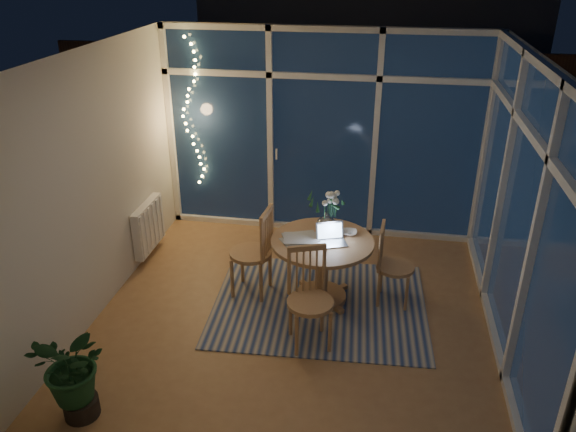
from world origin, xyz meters
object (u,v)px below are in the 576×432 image
object	(u,v)px
dining_table	(322,270)
chair_left	(251,251)
flower_vase	(326,221)
laptop	(332,235)
chair_right	(395,265)
potted_plant	(75,378)
chair_front	(310,300)

from	to	relation	value
dining_table	chair_left	size ratio (longest dim) A/B	1.03
dining_table	flower_vase	distance (m)	0.52
laptop	flower_vase	world-z (taller)	flower_vase
chair_left	laptop	size ratio (longest dim) A/B	3.59
dining_table	chair_right	distance (m)	0.76
chair_left	flower_vase	xyz separation A→B (m)	(0.77, 0.22, 0.31)
dining_table	chair_left	world-z (taller)	chair_left
potted_plant	chair_right	bearing A→B (deg)	39.86
laptop	flower_vase	bearing A→B (deg)	86.54
chair_left	chair_front	xyz separation A→B (m)	(0.74, -0.77, -0.02)
chair_right	flower_vase	world-z (taller)	flower_vase
chair_front	flower_vase	world-z (taller)	chair_front
laptop	dining_table	bearing A→B (deg)	127.33
chair_front	potted_plant	distance (m)	2.07
flower_vase	chair_right	bearing A→B (deg)	-10.95
chair_front	potted_plant	xyz separation A→B (m)	(-1.68, -1.20, -0.11)
chair_left	laptop	bearing A→B (deg)	90.30
chair_front	potted_plant	bearing A→B (deg)	-164.36
dining_table	laptop	bearing A→B (deg)	-31.88
chair_left	potted_plant	bearing A→B (deg)	-19.93
laptop	chair_right	bearing A→B (deg)	-7.57
chair_left	laptop	world-z (taller)	chair_left
dining_table	laptop	distance (m)	0.48
laptop	potted_plant	bearing A→B (deg)	-154.36
chair_left	chair_front	world-z (taller)	chair_left
laptop	potted_plant	xyz separation A→B (m)	(-1.80, -1.89, -0.44)
laptop	flower_vase	distance (m)	0.31
chair_right	laptop	xyz separation A→B (m)	(-0.65, -0.15, 0.37)
dining_table	flower_vase	bearing A→B (deg)	87.09
chair_right	chair_front	xyz separation A→B (m)	(-0.77, -0.85, 0.04)
flower_vase	chair_front	bearing A→B (deg)	-91.71
chair_front	flower_vase	distance (m)	1.04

